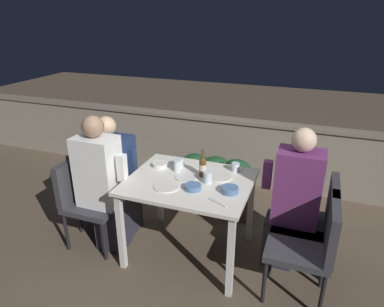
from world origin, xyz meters
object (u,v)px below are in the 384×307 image
(chair_right_far, at_px, (315,218))
(beer_bottle, at_px, (203,166))
(chair_right_near, at_px, (313,240))
(person_white_polo, at_px, (102,184))
(chair_left_far, at_px, (97,180))
(chair_left_near, at_px, (86,194))
(person_navy_jumper, at_px, (114,176))
(potted_plant, at_px, (116,156))
(person_purple_stripe, at_px, (292,200))

(chair_right_far, xyz_separation_m, beer_bottle, (-0.96, -0.05, 0.34))
(chair_right_near, bearing_deg, person_white_polo, 179.78)
(chair_left_far, height_order, chair_right_far, same)
(chair_left_near, height_order, chair_left_far, same)
(chair_right_near, height_order, chair_right_far, same)
(person_navy_jumper, bearing_deg, person_white_polo, -77.85)
(chair_left_far, bearing_deg, chair_right_far, 1.08)
(chair_right_near, distance_m, beer_bottle, 1.05)
(chair_left_near, xyz_separation_m, chair_right_near, (2.02, -0.01, 0.00))
(chair_left_near, xyz_separation_m, chair_right_far, (2.02, 0.31, 0.00))
(chair_right_far, relative_size, potted_plant, 1.18)
(beer_bottle, bearing_deg, person_purple_stripe, 3.80)
(person_navy_jumper, distance_m, chair_right_near, 1.90)
(person_purple_stripe, height_order, beer_bottle, person_purple_stripe)
(person_white_polo, bearing_deg, chair_right_far, 9.80)
(person_navy_jumper, bearing_deg, chair_right_far, 1.20)
(chair_left_far, distance_m, person_purple_stripe, 1.89)
(person_navy_jumper, relative_size, chair_right_near, 1.41)
(person_purple_stripe, bearing_deg, potted_plant, 161.52)
(chair_left_near, bearing_deg, person_purple_stripe, 9.80)
(chair_right_far, distance_m, potted_plant, 2.45)
(chair_right_near, bearing_deg, chair_left_far, 172.27)
(chair_left_near, height_order, chair_right_near, same)
(person_white_polo, bearing_deg, chair_left_near, -180.00)
(chair_left_near, bearing_deg, chair_left_far, 102.73)
(person_white_polo, relative_size, beer_bottle, 5.15)
(chair_right_far, bearing_deg, person_white_polo, -170.20)
(person_purple_stripe, bearing_deg, chair_right_far, 0.00)
(chair_left_near, height_order, person_purple_stripe, person_purple_stripe)
(chair_right_near, distance_m, person_purple_stripe, 0.40)
(person_navy_jumper, bearing_deg, person_purple_stripe, 1.34)
(person_navy_jumper, bearing_deg, chair_left_near, -116.97)
(potted_plant, bearing_deg, person_white_polo, -63.15)
(person_purple_stripe, height_order, potted_plant, person_purple_stripe)
(chair_left_near, height_order, person_navy_jumper, person_navy_jumper)
(chair_left_far, xyz_separation_m, chair_right_near, (2.08, -0.28, 0.00))
(chair_right_near, xyz_separation_m, potted_plant, (-2.34, 1.04, -0.07))
(chair_left_near, distance_m, potted_plant, 1.08)
(chair_right_far, bearing_deg, chair_left_near, -171.15)
(chair_left_near, xyz_separation_m, potted_plant, (-0.32, 1.03, -0.07))
(chair_left_near, bearing_deg, potted_plant, 107.37)
(person_white_polo, height_order, person_purple_stripe, person_white_polo)
(beer_bottle, bearing_deg, chair_left_far, 179.41)
(chair_right_far, relative_size, person_purple_stripe, 0.67)
(chair_right_far, bearing_deg, potted_plant, 163.00)
(chair_left_far, distance_m, person_navy_jumper, 0.22)
(person_navy_jumper, height_order, chair_right_far, person_navy_jumper)
(chair_right_near, bearing_deg, chair_left_near, 179.80)
(chair_left_far, relative_size, person_navy_jumper, 0.71)
(chair_left_far, height_order, person_navy_jumper, person_navy_jumper)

